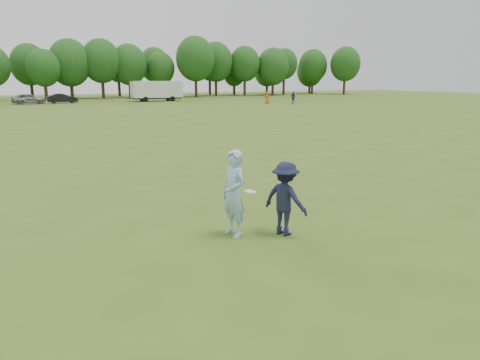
{
  "coord_description": "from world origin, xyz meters",
  "views": [
    {
      "loc": [
        -5.62,
        -8.75,
        3.55
      ],
      "look_at": [
        -0.96,
        0.47,
        1.1
      ],
      "focal_mm": 32.0,
      "sensor_mm": 36.0,
      "label": 1
    }
  ],
  "objects": [
    {
      "name": "car_e",
      "position": [
        -4.61,
        60.62,
        0.76
      ],
      "size": [
        4.65,
        2.32,
        1.52
      ],
      "primitive_type": "imported",
      "rotation": [
        0.0,
        0.0,
        1.69
      ],
      "color": "slate",
      "rests_on": "ground"
    },
    {
      "name": "player_far_b",
      "position": [
        30.16,
        44.72,
        0.85
      ],
      "size": [
        0.72,
        1.08,
        1.7
      ],
      "primitive_type": "imported",
      "rotation": [
        0.0,
        0.0,
        -1.24
      ],
      "color": "navy",
      "rests_on": "ground"
    },
    {
      "name": "disc_in_play",
      "position": [
        -1.22,
        -0.56,
        1.07
      ],
      "size": [
        0.29,
        0.29,
        0.06
      ],
      "color": "white",
      "rests_on": "ground"
    },
    {
      "name": "thrower",
      "position": [
        -1.5,
        -0.3,
        1.0
      ],
      "size": [
        0.59,
        0.8,
        2.01
      ],
      "primitive_type": "imported",
      "rotation": [
        0.0,
        0.0,
        -1.41
      ],
      "color": "#8CB7D8",
      "rests_on": "ground"
    },
    {
      "name": "car_f",
      "position": [
        -0.05,
        60.91,
        0.71
      ],
      "size": [
        4.34,
        1.63,
        1.41
      ],
      "primitive_type": "imported",
      "rotation": [
        0.0,
        0.0,
        1.6
      ],
      "color": "black",
      "rests_on": "ground"
    },
    {
      "name": "ground",
      "position": [
        0.0,
        0.0,
        0.0
      ],
      "size": [
        200.0,
        200.0,
        0.0
      ],
      "primitive_type": "plane",
      "color": "#3B5818",
      "rests_on": "ground"
    },
    {
      "name": "field_cone",
      "position": [
        24.39,
        43.17,
        0.15
      ],
      "size": [
        0.28,
        0.28,
        0.3
      ],
      "primitive_type": "cone",
      "color": "#EA4D0C",
      "rests_on": "ground"
    },
    {
      "name": "defender",
      "position": [
        -0.41,
        -0.77,
        0.86
      ],
      "size": [
        1.03,
        1.28,
        1.72
      ],
      "primitive_type": "imported",
      "rotation": [
        0.0,
        0.0,
        1.98
      ],
      "color": "#181A35",
      "rests_on": "ground"
    },
    {
      "name": "treeline",
      "position": [
        2.81,
        76.9,
        6.26
      ],
      "size": [
        130.35,
        18.39,
        11.74
      ],
      "color": "#332114",
      "rests_on": "ground"
    },
    {
      "name": "player_far_c",
      "position": [
        26.73,
        46.32,
        0.87
      ],
      "size": [
        0.98,
        1.0,
        1.74
      ],
      "primitive_type": "imported",
      "rotation": [
        0.0,
        0.0,
        2.31
      ],
      "color": "#D25618",
      "rests_on": "ground"
    },
    {
      "name": "cargo_trailer",
      "position": [
        14.18,
        60.26,
        1.78
      ],
      "size": [
        9.0,
        2.75,
        3.2
      ],
      "color": "silver",
      "rests_on": "ground"
    }
  ]
}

